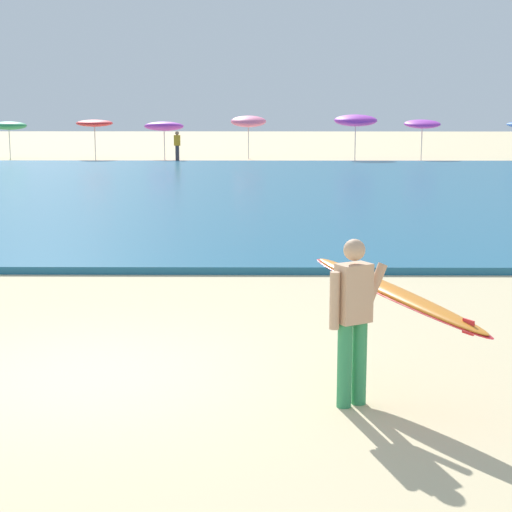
# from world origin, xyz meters

# --- Properties ---
(ground_plane) EXTENTS (160.00, 160.00, 0.00)m
(ground_plane) POSITION_xyz_m (0.00, 0.00, 0.00)
(ground_plane) COLOR beige
(sea) EXTENTS (120.00, 28.00, 0.14)m
(sea) POSITION_xyz_m (0.00, 19.67, 0.07)
(sea) COLOR #1E6084
(sea) RESTS_ON ground
(surfer_with_board) EXTENTS (1.71, 2.60, 1.73)m
(surfer_with_board) POSITION_xyz_m (3.13, -0.81, 1.04)
(surfer_with_board) COLOR #338E56
(surfer_with_board) RESTS_ON ground
(beach_umbrella_0) EXTENTS (1.92, 1.93, 2.04)m
(beach_umbrella_0) POSITION_xyz_m (-11.82, 37.00, 1.78)
(beach_umbrella_0) COLOR beige
(beach_umbrella_0) RESTS_ON ground
(beach_umbrella_1) EXTENTS (1.93, 1.93, 2.13)m
(beach_umbrella_1) POSITION_xyz_m (-6.96, 35.99, 1.94)
(beach_umbrella_1) COLOR beige
(beach_umbrella_1) RESTS_ON ground
(beach_umbrella_2) EXTENTS (2.10, 2.13, 2.10)m
(beach_umbrella_2) POSITION_xyz_m (-3.30, 36.27, 1.77)
(beach_umbrella_2) COLOR beige
(beach_umbrella_2) RESTS_ON ground
(beach_umbrella_3) EXTENTS (1.91, 1.95, 2.39)m
(beach_umbrella_3) POSITION_xyz_m (1.18, 37.00, 2.02)
(beach_umbrella_3) COLOR beige
(beach_umbrella_3) RESTS_ON ground
(beach_umbrella_4) EXTENTS (2.24, 2.26, 2.46)m
(beach_umbrella_4) POSITION_xyz_m (6.80, 35.41, 2.10)
(beach_umbrella_4) COLOR beige
(beach_umbrella_4) RESTS_ON ground
(beach_umbrella_5) EXTENTS (1.91, 1.94, 2.21)m
(beach_umbrella_5) POSITION_xyz_m (10.34, 35.74, 1.91)
(beach_umbrella_5) COLOR beige
(beach_umbrella_5) RESTS_ON ground
(beachgoer_near_row_left) EXTENTS (0.32, 0.20, 1.58)m
(beachgoer_near_row_left) POSITION_xyz_m (-2.45, 34.57, 0.84)
(beachgoer_near_row_left) COLOR #383842
(beachgoer_near_row_left) RESTS_ON ground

